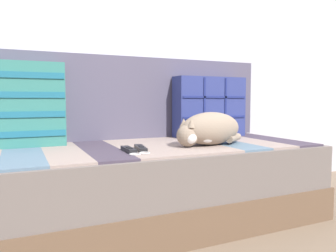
# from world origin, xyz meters

# --- Properties ---
(ground_plane) EXTENTS (14.00, 14.00, 0.00)m
(ground_plane) POSITION_xyz_m (0.00, 0.00, 0.00)
(ground_plane) COLOR #7A6651
(wall_behind) EXTENTS (6.00, 0.06, 2.50)m
(wall_behind) POSITION_xyz_m (0.00, 0.58, 1.25)
(wall_behind) COLOR silver
(wall_behind) RESTS_ON ground_plane
(couch) EXTENTS (1.81, 0.82, 0.40)m
(couch) POSITION_xyz_m (-0.00, 0.14, 0.20)
(couch) COLOR brown
(couch) RESTS_ON ground_plane
(sofa_backrest) EXTENTS (1.77, 0.14, 0.49)m
(sofa_backrest) POSITION_xyz_m (0.00, 0.48, 0.65)
(sofa_backrest) COLOR #514C60
(sofa_backrest) RESTS_ON couch
(throw_pillow_quilted) EXTENTS (0.47, 0.14, 0.38)m
(throw_pillow_quilted) POSITION_xyz_m (0.50, 0.33, 0.59)
(throw_pillow_quilted) COLOR navy
(throw_pillow_quilted) RESTS_ON couch
(throw_pillow_striped) EXTENTS (0.42, 0.14, 0.42)m
(throw_pillow_striped) POSITION_xyz_m (-0.60, 0.33, 0.61)
(throw_pillow_striped) COLOR #337A70
(throw_pillow_striped) RESTS_ON couch
(sleeping_cat) EXTENTS (0.42, 0.24, 0.17)m
(sleeping_cat) POSITION_xyz_m (0.28, -0.01, 0.49)
(sleeping_cat) COLOR gray
(sleeping_cat) RESTS_ON couch
(game_remote_near) EXTENTS (0.08, 0.21, 0.02)m
(game_remote_near) POSITION_xyz_m (-0.09, -0.03, 0.41)
(game_remote_near) COLOR black
(game_remote_near) RESTS_ON couch
(game_remote_far) EXTENTS (0.05, 0.19, 0.02)m
(game_remote_far) POSITION_xyz_m (-0.16, -0.05, 0.41)
(game_remote_far) COLOR black
(game_remote_far) RESTS_ON couch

